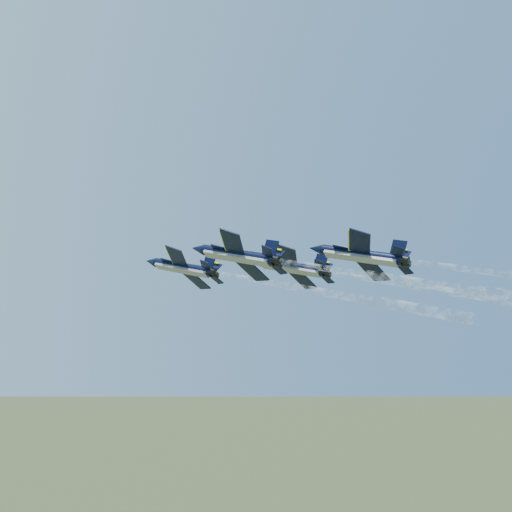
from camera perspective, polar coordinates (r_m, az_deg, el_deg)
jet_lead at (r=100.21m, az=-6.64°, el=-1.03°), size 9.50×14.82×6.13m
jet_left at (r=84.67m, az=-1.79°, el=0.06°), size 9.50×14.82×6.13m
jet_right at (r=98.79m, az=3.01°, el=-0.98°), size 9.50×14.82×6.13m
jet_slot at (r=85.73m, az=9.17°, el=0.06°), size 9.50×14.82×6.13m
smoke_trail_lead at (r=85.28m, az=9.81°, el=0.13°), size 15.35×36.72×1.98m
smoke_trail_left at (r=73.05m, az=18.75°, el=1.64°), size 15.35×36.72×1.98m
smoke_trail_right at (r=88.85m, az=20.63°, el=0.20°), size 15.35×36.72×1.98m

